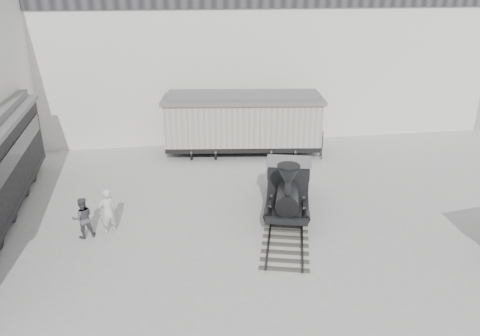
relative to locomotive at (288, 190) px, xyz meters
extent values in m
plane|color=#9E9E9B|center=(-1.41, -3.94, -1.07)|extent=(90.00, 90.00, 0.00)
cube|color=silver|center=(-1.41, 11.06, 4.43)|extent=(34.00, 2.40, 11.00)
cube|color=#282522|center=(-0.17, -0.63, -1.00)|extent=(3.90, 8.39, 0.14)
cube|color=#2D2D30|center=(-0.79, -0.46, -0.95)|extent=(2.25, 7.94, 0.05)
cube|color=#2D2D30|center=(0.45, -0.80, -0.95)|extent=(2.25, 7.94, 0.05)
cylinder|color=black|center=(-0.96, -0.87, -0.44)|extent=(0.36, 0.98, 0.98)
cylinder|color=black|center=(0.38, -1.24, -0.44)|extent=(0.36, 0.98, 0.98)
cylinder|color=black|center=(-0.65, 0.25, -0.44)|extent=(0.36, 0.98, 0.98)
cylinder|color=black|center=(0.69, -0.12, -0.44)|extent=(0.36, 0.98, 0.98)
cube|color=black|center=(-0.14, -0.50, -0.33)|extent=(2.57, 3.57, 0.25)
cylinder|color=black|center=(-0.30, -1.10, 0.24)|extent=(1.40, 2.22, 0.89)
cylinder|color=black|center=(-0.52, -1.88, 0.94)|extent=(0.29, 0.29, 0.54)
cone|color=black|center=(-0.52, -1.88, 1.52)|extent=(1.05, 1.05, 0.62)
sphere|color=black|center=(-0.21, -0.76, 0.67)|extent=(0.46, 0.46, 0.46)
cube|color=black|center=(0.08, 0.28, 0.49)|extent=(2.00, 1.62, 1.38)
cube|color=slate|center=(0.08, 0.28, 1.21)|extent=(2.22, 1.84, 0.07)
cube|color=black|center=(0.50, 1.83, -0.01)|extent=(2.02, 2.15, 0.80)
cylinder|color=black|center=(-2.97, 8.00, -0.68)|extent=(2.04, 1.03, 0.78)
cylinder|color=black|center=(1.48, 7.42, -0.68)|extent=(2.04, 1.03, 0.78)
cube|color=black|center=(-0.74, 7.71, -0.48)|extent=(9.03, 3.56, 0.29)
cube|color=gray|center=(-0.74, 7.71, 0.88)|extent=(9.05, 3.66, 2.44)
cube|color=slate|center=(-0.74, 7.71, 2.20)|extent=(9.37, 3.98, 0.20)
cube|color=slate|center=(-0.74, 7.71, 2.47)|extent=(8.48, 2.25, 0.35)
cylinder|color=black|center=(-13.05, 4.35, -0.61)|extent=(2.45, 1.04, 0.92)
cube|color=black|center=(-11.31, 0.50, 1.70)|extent=(0.66, 12.23, 0.82)
imported|color=silver|center=(-7.55, -0.65, -0.11)|extent=(0.83, 0.74, 1.92)
imported|color=#4E4D52|center=(-8.49, -0.87, -0.22)|extent=(0.98, 0.86, 1.69)
camera|label=1|loc=(-4.88, -17.91, 8.46)|focal=35.00mm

